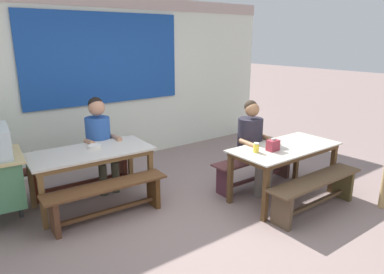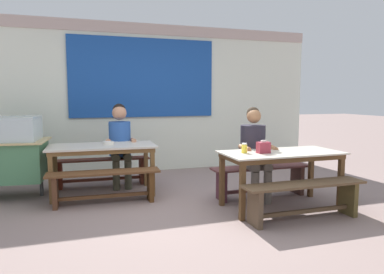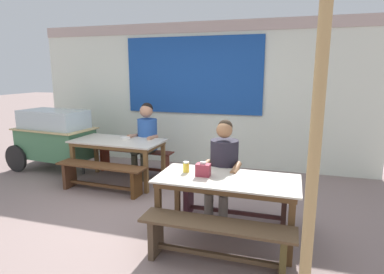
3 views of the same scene
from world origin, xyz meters
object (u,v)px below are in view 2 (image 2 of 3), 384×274
Objects in this scene: condiment_jar at (244,148)px; person_right_near_table at (254,148)px; dining_table_far at (102,150)px; soup_bowl at (108,143)px; person_center_facing at (120,139)px; bench_far_back at (102,168)px; bench_near_back at (261,177)px; dining_table_near at (281,158)px; bench_far_front at (104,182)px; bench_near_front at (304,195)px; tissue_box at (263,147)px.

person_right_near_table is at bearing 48.11° from condiment_jar.
soup_bowl is (0.09, 0.09, 0.09)m from dining_table_far.
dining_table_far is at bearing -125.58° from person_center_facing.
bench_near_back is at bearing -33.21° from bench_far_back.
dining_table_far reaches higher than bench_near_back.
dining_table_near is 1.01× the size of bench_far_back.
person_right_near_table is 2.15m from soup_bowl.
bench_far_front is 2.55m from bench_near_front.
dining_table_near reaches higher than bench_far_back.
dining_table_far is 2.33m from bench_near_back.
soup_bowl reaches higher than bench_near_front.
condiment_jar reaches higher than bench_far_front.
condiment_jar is at bearing -48.48° from bench_far_back.
bench_far_front is at bearing 168.22° from person_right_near_table.
soup_bowl is at bearing 79.05° from bench_far_front.
dining_table_near is 1.06× the size of bench_near_back.
person_center_facing is at bearing 54.42° from dining_table_far.
dining_table_far is 2.86m from bench_near_front.
condiment_jar is at bearing -138.05° from bench_near_back.
dining_table_far is 0.16m from soup_bowl.
soup_bowl is at bearing 135.71° from bench_near_front.
bench_far_front is (-2.15, 0.87, -0.36)m from dining_table_near.
tissue_box is at bearing -36.90° from dining_table_far.
dining_table_far is at bearing 141.21° from condiment_jar.
condiment_jar is (-0.49, -0.44, 0.50)m from bench_near_back.
person_center_facing is at bearing 140.77° from person_right_near_table.
bench_near_back is at bearing -22.26° from dining_table_far.
condiment_jar reaches higher than dining_table_near.
dining_table_near is 12.48× the size of condiment_jar.
tissue_box is at bearing -176.69° from dining_table_near.
dining_table_near is at bearing 89.64° from bench_near_front.
bench_far_front is 1.15× the size of person_right_near_table.
condiment_jar is at bearing -42.37° from soup_bowl.
person_center_facing is at bearing 70.45° from bench_far_front.
condiment_jar is (-0.49, 0.57, 0.49)m from bench_near_front.
bench_far_front is 1.02× the size of bench_near_back.
person_right_near_table reaches higher than tissue_box.
dining_table_near is 2.85m from bench_far_back.
dining_table_far is 0.63m from bench_far_back.
condiment_jar is (1.66, -0.81, 0.49)m from bench_far_front.
tissue_box is at bearing 118.23° from bench_near_front.
bench_near_front is 0.75m from tissue_box.
condiment_jar is (1.64, -1.31, 0.14)m from dining_table_far.
person_center_facing is at bearing 134.92° from dining_table_near.
tissue_box reaches higher than bench_far_back.
tissue_box reaches higher than dining_table_near.
person_center_facing reaches higher than tissue_box.
condiment_jar is at bearing -131.89° from person_right_near_table.
person_center_facing is at bearing 144.20° from bench_near_back.
dining_table_far is at bearing -92.53° from bench_far_back.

